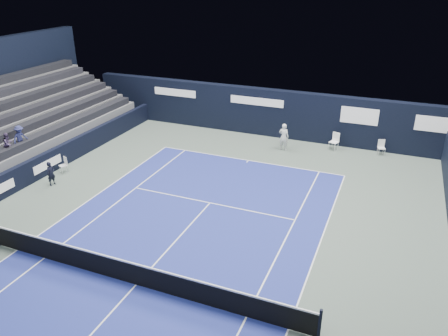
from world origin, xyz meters
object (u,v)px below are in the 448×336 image
object	(u,v)px
folding_chair_back_a	(335,138)
tennis_player	(284,137)
line_judge_chair	(64,164)
tennis_net	(135,273)
folding_chair_back_b	(381,146)

from	to	relation	value
folding_chair_back_a	tennis_player	bearing A→B (deg)	-134.70
folding_chair_back_a	line_judge_chair	xyz separation A→B (m)	(-13.08, -8.99, -0.22)
tennis_net	tennis_player	size ratio (longest dim) A/B	7.69
folding_chair_back_a	folding_chair_back_b	size ratio (longest dim) A/B	1.17
folding_chair_back_a	tennis_net	size ratio (longest dim) A/B	0.08
folding_chair_back_b	tennis_net	distance (m)	17.27
tennis_net	folding_chair_back_a	bearing A→B (deg)	74.50
line_judge_chair	tennis_player	size ratio (longest dim) A/B	0.52
tennis_player	line_judge_chair	bearing A→B (deg)	-142.89
folding_chair_back_a	tennis_player	xyz separation A→B (m)	(-2.91, -1.29, 0.13)
folding_chair_back_b	tennis_player	bearing A→B (deg)	176.69
folding_chair_back_b	line_judge_chair	distance (m)	18.25
line_judge_chair	tennis_net	bearing A→B (deg)	-12.68
line_judge_chair	folding_chair_back_a	bearing A→B (deg)	58.82
folding_chair_back_a	tennis_net	xyz separation A→B (m)	(-4.32, -15.58, -0.20)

